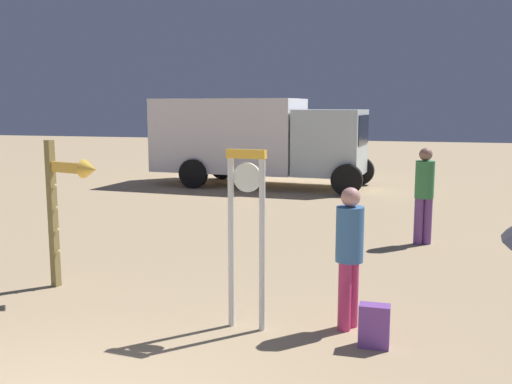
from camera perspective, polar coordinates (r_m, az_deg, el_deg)
standing_clock at (r=6.45m, az=-0.94°, el=-3.01°), size 0.46×0.13×2.06m
arrow_sign at (r=8.22m, az=-18.20°, el=-0.12°), size 0.93×0.40×2.07m
person_near_clock at (r=6.60m, az=9.24°, el=-5.77°), size 0.31×0.31×1.63m
backpack at (r=6.36m, az=11.64°, el=-12.89°), size 0.32×0.22×0.46m
person_distant at (r=10.95m, az=16.34°, el=0.11°), size 0.34×0.34×1.78m
box_truck_near at (r=18.44m, az=-0.12°, el=5.42°), size 6.98×3.02×2.77m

